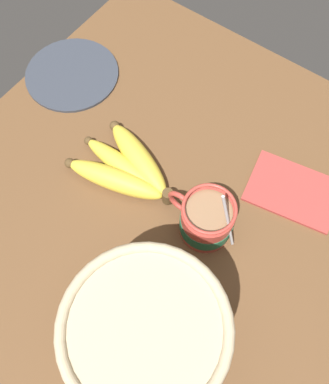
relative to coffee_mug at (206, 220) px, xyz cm
name	(u,v)px	position (x,y,z in cm)	size (l,w,h in cm)	color
table	(176,228)	(4.36, 2.34, -5.80)	(90.60, 90.60, 3.51)	brown
coffee_mug	(206,220)	(0.00, 0.00, 0.00)	(13.67, 9.11, 15.61)	#B23D33
banana_bunch	(126,168)	(17.79, -0.69, -1.99)	(21.14, 15.33, 4.39)	#4C381E
woven_basket	(147,337)	(-3.82, 21.21, 5.71)	(21.53, 21.53, 18.78)	tan
napkin	(293,191)	(-9.10, -15.57, -3.75)	(17.90, 14.05, 0.60)	#A33833
small_plate	(72,74)	(41.78, -12.44, -3.75)	(19.61, 19.61, 0.60)	#333842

